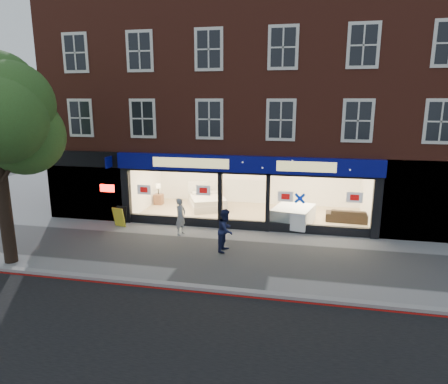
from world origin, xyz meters
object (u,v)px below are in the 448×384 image
(sofa, at_px, (348,215))
(a_board, at_px, (120,217))
(mattress_stack, at_px, (293,215))
(display_bed, at_px, (207,201))
(pedestrian_grey, at_px, (181,216))
(pedestrian_blue, at_px, (226,230))

(sofa, bearing_deg, a_board, 17.32)
(a_board, bearing_deg, sofa, 27.69)
(mattress_stack, distance_m, sofa, 2.62)
(mattress_stack, xyz_separation_m, sofa, (2.47, 0.87, -0.10))
(display_bed, relative_size, pedestrian_grey, 1.70)
(a_board, distance_m, pedestrian_grey, 3.09)
(mattress_stack, height_order, a_board, a_board)
(a_board, bearing_deg, mattress_stack, 25.89)
(sofa, bearing_deg, pedestrian_grey, 26.35)
(a_board, height_order, pedestrian_blue, pedestrian_blue)
(sofa, distance_m, pedestrian_grey, 7.73)
(sofa, distance_m, a_board, 10.45)
(mattress_stack, relative_size, a_board, 2.55)
(pedestrian_grey, relative_size, pedestrian_blue, 0.97)
(display_bed, xyz_separation_m, mattress_stack, (4.48, -1.89, 0.05))
(mattress_stack, relative_size, pedestrian_blue, 1.42)
(pedestrian_grey, bearing_deg, pedestrian_blue, -105.19)
(display_bed, bearing_deg, a_board, -155.51)
(pedestrian_grey, bearing_deg, mattress_stack, -47.09)
(a_board, relative_size, pedestrian_grey, 0.58)
(display_bed, height_order, mattress_stack, display_bed)
(sofa, relative_size, pedestrian_blue, 1.23)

